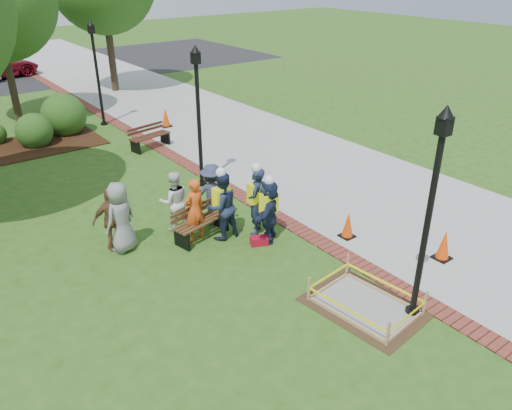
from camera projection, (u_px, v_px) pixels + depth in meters
ground at (270, 268)px, 11.49m from camera, size 100.00×100.00×0.00m
sidewalk at (216, 125)px, 21.34m from camera, size 6.00×60.00×0.02m
brick_edging at (146, 140)px, 19.57m from camera, size 0.50×60.00×0.03m
mulch_bed at (4, 151)px, 18.42m from camera, size 7.00×3.00×0.05m
wet_concrete_pad at (365, 298)px, 10.10m from camera, size 1.94×2.47×0.55m
bench_near at (202, 228)px, 12.64m from camera, size 1.63×0.83×0.84m
bench_far at (150, 141)px, 18.65m from camera, size 1.65×0.81×0.85m
cone_front at (444, 246)px, 11.67m from camera, size 0.39×0.39×0.77m
cone_back at (348, 225)px, 12.61m from camera, size 0.36×0.36×0.71m
cone_far at (166, 118)px, 20.99m from camera, size 0.42×0.42×0.83m
toolbox at (259, 241)px, 12.39m from camera, size 0.49×0.39×0.22m
lamp_near at (431, 202)px, 8.92m from camera, size 0.28×0.28×4.26m
lamp_mid at (198, 107)px, 14.64m from camera, size 0.28×0.28×4.26m
lamp_far at (96, 66)px, 20.35m from camera, size 0.28×0.28×4.26m
shrub_c at (37, 146)px, 19.03m from camera, size 1.36×1.36×1.36m
shrub_d at (67, 133)px, 20.38m from camera, size 1.77×1.77×1.77m
casual_person_a at (120, 217)px, 11.84m from camera, size 0.67×0.57×1.77m
casual_person_b at (195, 210)px, 12.31m from camera, size 0.57×0.41×1.65m
casual_person_c at (174, 201)px, 12.79m from camera, size 0.59×0.47×1.62m
casual_person_d at (113, 220)px, 11.90m from camera, size 0.57×0.42×1.62m
casual_person_e at (212, 195)px, 13.08m from camera, size 0.64×0.57×1.69m
hivis_worker_a at (269, 208)px, 12.26m from camera, size 0.61×0.59×1.77m
hivis_worker_b at (256, 199)px, 12.57m from camera, size 0.67×0.66×1.93m
hivis_worker_c at (222, 204)px, 12.34m from camera, size 0.57×0.37×1.92m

